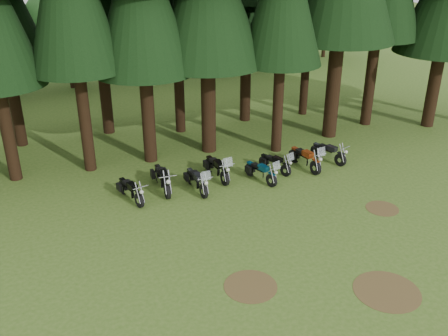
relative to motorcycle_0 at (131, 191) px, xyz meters
The scene contains 15 objects.
ground 7.57m from the motorcycle_0, 46.55° to the right, with size 120.00×120.00×0.00m, color #385719.
decid_3 20.07m from the motorcycle_0, 88.59° to the left, with size 6.12×5.95×7.65m.
decid_4 22.26m from the motorcycle_0, 71.99° to the left, with size 5.93×5.76×7.41m.
decid_6 29.80m from the motorcycle_0, 47.03° to the left, with size 7.06×6.86×8.82m.
dirt_patch_0 7.81m from the motorcycle_0, 73.65° to the right, with size 1.80×1.80×0.01m, color #4C3D1E.
dirt_patch_1 10.91m from the motorcycle_0, 27.21° to the right, with size 1.40×1.40×0.01m, color #4C3D1E.
dirt_patch_2 11.34m from the motorcycle_0, 56.85° to the right, with size 2.20×2.20×0.01m, color #4C3D1E.
motorcycle_0 is the anchor object (origin of this frame).
motorcycle_1 1.63m from the motorcycle_0, 15.23° to the left, with size 0.40×2.48×1.01m.
motorcycle_2 3.00m from the motorcycle_0, ahead, with size 0.44×2.27×1.43m.
motorcycle_3 4.37m from the motorcycle_0, ahead, with size 0.49×2.41×1.51m.
motorcycle_4 6.14m from the motorcycle_0, ahead, with size 0.85×2.16×1.37m.
motorcycle_5 7.24m from the motorcycle_0, ahead, with size 0.95×2.02×1.30m.
motorcycle_6 8.82m from the motorcycle_0, ahead, with size 0.59×2.45×1.54m.
motorcycle_7 10.38m from the motorcycle_0, ahead, with size 0.82×2.16×0.90m.
Camera 1 is at (-9.10, -13.97, 10.53)m, focal length 40.00 mm.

